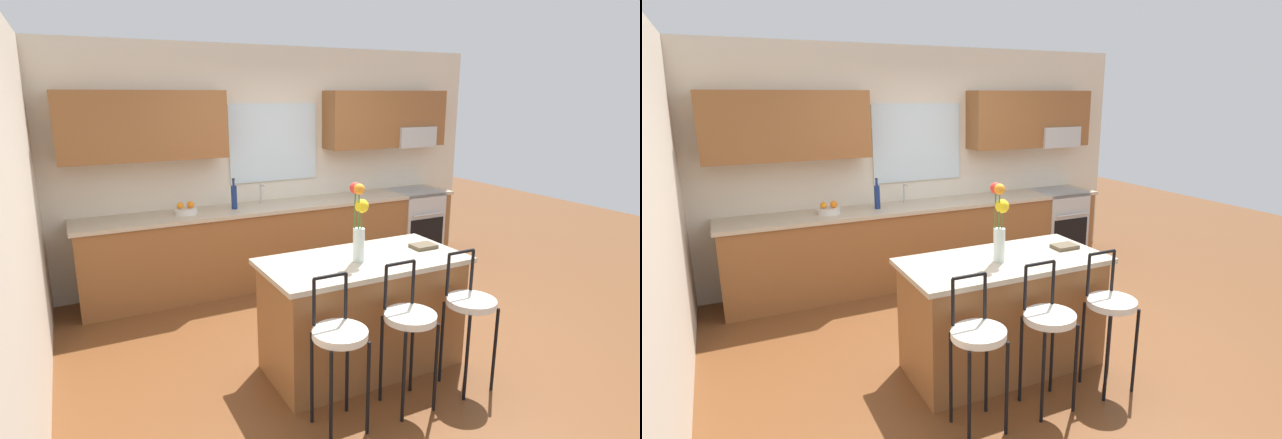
{
  "view_description": "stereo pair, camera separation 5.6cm",
  "coord_description": "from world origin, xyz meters",
  "views": [
    {
      "loc": [
        -2.22,
        -3.57,
        2.17
      ],
      "look_at": [
        -0.12,
        0.55,
        1.0
      ],
      "focal_mm": 28.13,
      "sensor_mm": 36.0,
      "label": 1
    },
    {
      "loc": [
        -2.17,
        -3.6,
        2.17
      ],
      "look_at": [
        -0.12,
        0.55,
        1.0
      ],
      "focal_mm": 28.13,
      "sensor_mm": 36.0,
      "label": 2
    }
  ],
  "objects": [
    {
      "name": "counter_run",
      "position": [
        -0.0,
        1.7,
        0.47
      ],
      "size": [
        4.56,
        0.64,
        0.92
      ],
      "color": "brown",
      "rests_on": "ground"
    },
    {
      "name": "sink_faucet",
      "position": [
        -0.23,
        1.84,
        1.06
      ],
      "size": [
        0.02,
        0.13,
        0.23
      ],
      "color": "#B7BABC",
      "rests_on": "counter_run"
    },
    {
      "name": "cookbook",
      "position": [
        0.35,
        -0.42,
        0.94
      ],
      "size": [
        0.2,
        0.15,
        0.03
      ],
      "primitive_type": "cube",
      "color": "brown",
      "rests_on": "kitchen_island"
    },
    {
      "name": "wall_left",
      "position": [
        -2.56,
        0.3,
        1.35
      ],
      "size": [
        0.12,
        4.6,
        2.7
      ],
      "primitive_type": "cube",
      "color": "beige",
      "rests_on": "ground"
    },
    {
      "name": "back_wall_assembly",
      "position": [
        0.04,
        1.99,
        1.5
      ],
      "size": [
        5.6,
        0.5,
        2.7
      ],
      "color": "beige",
      "rests_on": "ground"
    },
    {
      "name": "flower_vase",
      "position": [
        -0.31,
        -0.46,
        1.24
      ],
      "size": [
        0.13,
        0.13,
        0.61
      ],
      "color": "silver",
      "rests_on": "kitchen_island"
    },
    {
      "name": "bottle_olive_oil",
      "position": [
        -0.6,
        1.7,
        1.06
      ],
      "size": [
        0.06,
        0.06,
        0.34
      ],
      "color": "navy",
      "rests_on": "counter_run"
    },
    {
      "name": "kitchen_island",
      "position": [
        -0.24,
        -0.43,
        0.46
      ],
      "size": [
        1.6,
        0.8,
        0.92
      ],
      "color": "brown",
      "rests_on": "ground"
    },
    {
      "name": "ground_plane",
      "position": [
        0.0,
        0.0,
        0.0
      ],
      "size": [
        14.0,
        14.0,
        0.0
      ],
      "primitive_type": "plane",
      "color": "brown"
    },
    {
      "name": "fruit_bowl_oranges",
      "position": [
        -1.14,
        1.7,
        0.96
      ],
      "size": [
        0.24,
        0.24,
        0.13
      ],
      "color": "silver",
      "rests_on": "counter_run"
    },
    {
      "name": "bar_stool_near",
      "position": [
        -0.79,
        -1.04,
        0.64
      ],
      "size": [
        0.36,
        0.36,
        1.04
      ],
      "color": "black",
      "rests_on": "ground"
    },
    {
      "name": "oven_range",
      "position": [
        1.86,
        1.68,
        0.46
      ],
      "size": [
        0.6,
        0.64,
        0.92
      ],
      "color": "#B7BABC",
      "rests_on": "ground"
    },
    {
      "name": "bar_stool_middle",
      "position": [
        -0.24,
        -1.04,
        0.64
      ],
      "size": [
        0.36,
        0.36,
        1.04
      ],
      "color": "black",
      "rests_on": "ground"
    },
    {
      "name": "bar_stool_far",
      "position": [
        0.31,
        -1.04,
        0.64
      ],
      "size": [
        0.36,
        0.36,
        1.04
      ],
      "color": "black",
      "rests_on": "ground"
    }
  ]
}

